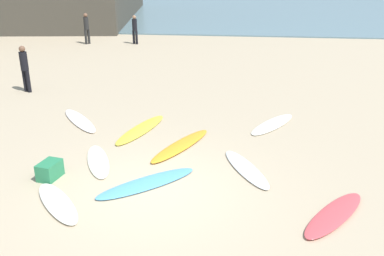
{
  "coord_description": "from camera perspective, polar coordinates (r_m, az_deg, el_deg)",
  "views": [
    {
      "loc": [
        1.7,
        -7.93,
        4.66
      ],
      "look_at": [
        0.48,
        2.99,
        0.3
      ],
      "focal_mm": 39.96,
      "sensor_mm": 36.0,
      "label": 1
    }
  ],
  "objects": [
    {
      "name": "surfboard_1",
      "position": [
        13.07,
        10.7,
        0.5
      ],
      "size": [
        1.69,
        2.19,
        0.06
      ],
      "primitive_type": "ellipsoid",
      "rotation": [
        0.0,
        0.0,
        -0.57
      ],
      "color": "silver",
      "rests_on": "ground_plane"
    },
    {
      "name": "ground_plane",
      "position": [
        9.35,
        -5.0,
        -8.33
      ],
      "size": [
        120.0,
        120.0,
        0.0
      ],
      "primitive_type": "plane",
      "color": "tan"
    },
    {
      "name": "beachgoer_far",
      "position": [
        25.63,
        -7.65,
        13.06
      ],
      "size": [
        0.36,
        0.36,
        1.65
      ],
      "rotation": [
        0.0,
        0.0,
        2.76
      ],
      "color": "black",
      "rests_on": "ground_plane"
    },
    {
      "name": "surfboard_3",
      "position": [
        10.79,
        -12.44,
        -4.31
      ],
      "size": [
        1.24,
        2.0,
        0.06
      ],
      "primitive_type": "ellipsoid",
      "rotation": [
        0.0,
        0.0,
        0.41
      ],
      "color": "silver",
      "rests_on": "ground_plane"
    },
    {
      "name": "surfboard_8",
      "position": [
        13.58,
        -14.76,
        1.0
      ],
      "size": [
        1.9,
        2.19,
        0.07
      ],
      "primitive_type": "ellipsoid",
      "rotation": [
        0.0,
        0.0,
        0.68
      ],
      "color": "white",
      "rests_on": "ground_plane"
    },
    {
      "name": "ocean_water",
      "position": [
        48.11,
        4.53,
        16.08
      ],
      "size": [
        120.0,
        40.0,
        0.08
      ],
      "primitive_type": "cube",
      "color": "slate",
      "rests_on": "ground_plane"
    },
    {
      "name": "surfboard_5",
      "position": [
        11.37,
        -1.48,
        -2.31
      ],
      "size": [
        1.57,
        2.53,
        0.09
      ],
      "primitive_type": "ellipsoid",
      "rotation": [
        0.0,
        0.0,
        -0.45
      ],
      "color": "gold",
      "rests_on": "ground_plane"
    },
    {
      "name": "surfboard_0",
      "position": [
        9.23,
        -17.51,
        -9.49
      ],
      "size": [
        1.63,
        1.77,
        0.08
      ],
      "primitive_type": "ellipsoid",
      "rotation": [
        0.0,
        0.0,
        3.85
      ],
      "color": "white",
      "rests_on": "ground_plane"
    },
    {
      "name": "surfboard_2",
      "position": [
        10.23,
        7.23,
        -5.4
      ],
      "size": [
        1.35,
        2.13,
        0.07
      ],
      "primitive_type": "ellipsoid",
      "rotation": [
        0.0,
        0.0,
        0.44
      ],
      "color": "silver",
      "rests_on": "ground_plane"
    },
    {
      "name": "beachgoer_mid",
      "position": [
        17.04,
        -21.45,
        7.65
      ],
      "size": [
        0.37,
        0.37,
        1.73
      ],
      "rotation": [
        0.0,
        0.0,
        2.7
      ],
      "color": "black",
      "rests_on": "ground_plane"
    },
    {
      "name": "surfboard_6",
      "position": [
        12.52,
        -6.84,
        -0.17
      ],
      "size": [
        1.29,
        2.58,
        0.08
      ],
      "primitive_type": "ellipsoid",
      "rotation": [
        0.0,
        0.0,
        2.83
      ],
      "color": "yellow",
      "rests_on": "ground_plane"
    },
    {
      "name": "beachgoer_near",
      "position": [
        26.16,
        -13.91,
        12.97
      ],
      "size": [
        0.39,
        0.39,
        1.76
      ],
      "rotation": [
        0.0,
        0.0,
        4.05
      ],
      "color": "black",
      "rests_on": "ground_plane"
    },
    {
      "name": "surfboard_4",
      "position": [
        9.6,
        -6.04,
        -7.32
      ],
      "size": [
        2.22,
        2.03,
        0.07
      ],
      "primitive_type": "ellipsoid",
      "rotation": [
        0.0,
        0.0,
        2.28
      ],
      "color": "#53A0D4",
      "rests_on": "ground_plane"
    },
    {
      "name": "surfboard_7",
      "position": [
        8.89,
        18.46,
        -10.88
      ],
      "size": [
        1.7,
        2.04,
        0.09
      ],
      "primitive_type": "ellipsoid",
      "rotation": [
        0.0,
        0.0,
        -0.63
      ],
      "color": "#DC4B51",
      "rests_on": "ground_plane"
    },
    {
      "name": "beach_cooler",
      "position": [
        10.25,
        -18.46,
        -5.36
      ],
      "size": [
        0.49,
        0.63,
        0.4
      ],
      "primitive_type": "cube",
      "rotation": [
        0.0,
        0.0,
        4.51
      ],
      "color": "#287F51",
      "rests_on": "ground_plane"
    }
  ]
}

